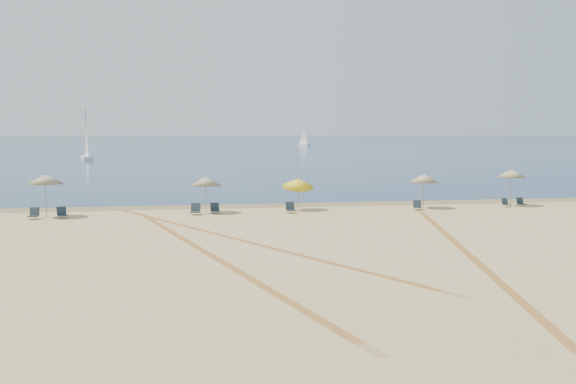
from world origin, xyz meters
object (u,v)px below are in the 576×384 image
umbrella_2 (206,181)px  sailboat_0 (304,138)px  umbrella_5 (511,173)px  umbrella_4 (424,178)px  chair_5 (291,208)px  umbrella_3 (298,183)px  chair_2 (62,213)px  chair_7 (506,203)px  chair_8 (521,202)px  sailboat_1 (87,144)px  chair_6 (417,205)px  chair_3 (195,210)px  chair_1 (34,214)px  umbrella_1 (45,179)px  chair_4 (215,209)px

umbrella_2 → sailboat_0: sailboat_0 is taller
umbrella_5 → umbrella_4: bearing=-176.2°
chair_5 → sailboat_0: sailboat_0 is taller
umbrella_3 → umbrella_4: 8.51m
chair_2 → chair_5: chair_5 is taller
chair_2 → chair_7: (29.01, 0.82, -0.04)m
chair_8 → sailboat_1: (-38.75, 73.72, 2.35)m
chair_6 → umbrella_2: bearing=-165.4°
umbrella_4 → chair_3: (-15.17, -0.76, -1.72)m
chair_8 → chair_1: bearing=177.1°
chair_3 → chair_7: chair_3 is taller
chair_7 → chair_8: size_ratio=1.10×
chair_5 → chair_6: bearing=-5.7°
chair_2 → sailboat_1: 75.30m
chair_3 → sailboat_0: (37.18, 159.78, 1.93)m
chair_6 → sailboat_1: 80.68m
umbrella_1 → chair_6: size_ratio=3.57×
sailboat_1 → chair_1: bearing=-98.3°
chair_2 → chair_4: bearing=-16.0°
chair_2 → umbrella_3: bearing=-14.7°
chair_1 → umbrella_2: bearing=10.1°
chair_2 → chair_6: 22.47m
chair_6 → chair_7: 6.56m
umbrella_4 → chair_1: (-24.68, -1.15, -1.74)m
sailboat_0 → umbrella_5: bearing=-124.3°
chair_3 → chair_8: 22.32m
umbrella_3 → sailboat_0: bearing=79.1°
umbrella_4 → chair_4: umbrella_4 is taller
umbrella_1 → chair_2: bearing=-20.7°
chair_2 → chair_4: 9.20m
chair_3 → sailboat_1: bearing=111.3°
umbrella_2 → chair_8: (21.62, 0.24, -1.78)m
chair_4 → sailboat_1: bearing=98.5°
chair_8 → sailboat_0: 159.60m
chair_2 → chair_7: bearing=-18.0°
umbrella_3 → chair_6: 8.05m
umbrella_1 → chair_2: 2.26m
chair_3 → chair_6: (14.52, 0.14, -0.03)m
chair_8 → sailboat_1: bearing=112.5°
umbrella_1 → umbrella_5: size_ratio=1.02×
chair_3 → chair_5: chair_3 is taller
sailboat_0 → sailboat_1: size_ratio=0.86×
umbrella_1 → chair_4: (10.13, 0.23, -2.02)m
umbrella_5 → sailboat_1: (-38.14, 73.41, 0.35)m
chair_3 → chair_6: size_ratio=1.04×
chair_4 → chair_5: (4.76, -0.53, 0.01)m
umbrella_1 → chair_5: bearing=-1.2°
chair_3 → sailboat_1: size_ratio=0.09×
chair_5 → chair_7: (15.07, 0.76, -0.04)m
chair_8 → umbrella_4: bearing=175.8°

